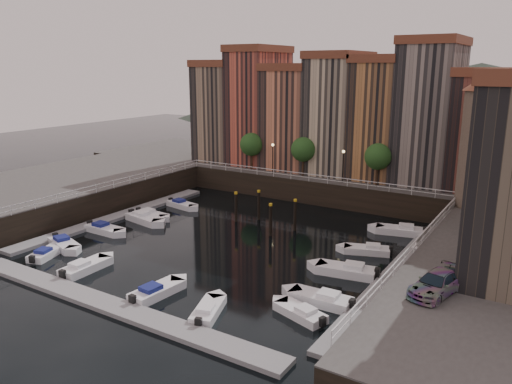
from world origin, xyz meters
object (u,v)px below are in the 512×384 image
Objects in this scene: boat_left_0 at (64,244)px; mooring_pilings at (264,212)px; boat_left_1 at (104,229)px; car_a at (486,204)px; gangway at (437,224)px; car_c at (437,285)px; corner_tower at (485,138)px; boat_left_2 at (144,219)px; car_b at (486,224)px.

mooring_pilings is at bearing 67.84° from boat_left_0.
boat_left_1 is 1.04× the size of car_a.
gangway is 19.29m from car_c.
corner_tower is 1.85× the size of mooring_pilings.
car_c is (34.34, 1.93, 3.34)m from boat_left_0.
car_a reaches higher than mooring_pilings.
car_c is at bearing -33.51° from mooring_pilings.
boat_left_2 is at bearing 102.85° from boat_left_0.
mooring_pilings reaches higher than boat_left_1.
corner_tower reaches higher than car_b.
mooring_pilings is at bearing 39.43° from boat_left_1.
car_b is at bearing 101.42° from car_c.
boat_left_1 is at bearing 109.53° from boat_left_0.
mooring_pilings is 1.55× the size of boat_left_1.
gangway is at bearing 116.71° from car_c.
boat_left_2 is at bearing -153.45° from car_b.
boat_left_0 is 41.93m from car_a.
boat_left_0 is at bearing -138.86° from car_b.
car_b is at bearing -77.12° from corner_tower.
gangway is 1.72× the size of boat_left_0.
boat_left_1 is (-33.40, -20.02, -9.82)m from corner_tower.
corner_tower is 2.97× the size of car_a.
boat_left_2 is 35.14m from car_b.
mooring_pilings is at bearing -162.33° from car_b.
boat_left_1 is at bearing -170.81° from car_c.
car_b is (1.00, -7.38, 0.01)m from car_a.
gangway is 1.70× the size of car_c.
car_b is (4.85, -4.02, 1.89)m from gangway.
gangway reaches higher than boat_left_0.
boat_left_2 is at bearing -160.27° from gangway.
corner_tower is 2.86× the size of boat_left_0.
corner_tower is 6.57m from car_a.
boat_left_2 is at bearing -164.10° from car_a.
gangway is 34.26m from boat_left_1.
boat_left_0 is at bearing -162.19° from car_c.
car_c reaches higher than gangway.
boat_left_0 is 0.99× the size of car_b.
gangway reaches higher than boat_left_1.
car_a is at bearing 52.56° from boat_left_0.
boat_left_2 reaches higher than boat_left_1.
car_b is 1.00× the size of car_c.
gangway is 36.74m from boat_left_0.
boat_left_2 is at bearing -179.16° from car_c.
boat_left_1 is at bearing -91.65° from boat_left_2.
boat_left_2 is (-32.40, -15.08, -9.79)m from corner_tower.
mooring_pilings is 1.53× the size of car_b.
mooring_pilings is 1.53× the size of car_c.
boat_left_1 is 39.35m from car_a.
mooring_pilings reaches higher than boat_left_2.
boat_left_1 is at bearing -157.99° from car_a.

